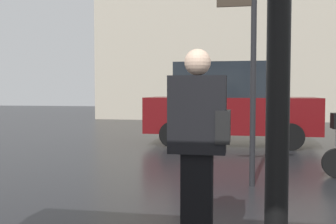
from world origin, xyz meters
The scene contains 3 objects.
pedestrian_with_bag centered at (-1.01, 1.47, 0.97)m, with size 0.53×0.24×1.72m.
parked_car_left centered at (-1.00, 8.32, 1.01)m, with size 4.19×1.84×2.04m.
street_signpost centered at (-0.50, 3.87, 1.92)m, with size 1.08×0.08×3.18m.
Camera 1 is at (-0.65, -2.00, 1.37)m, focal length 43.47 mm.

